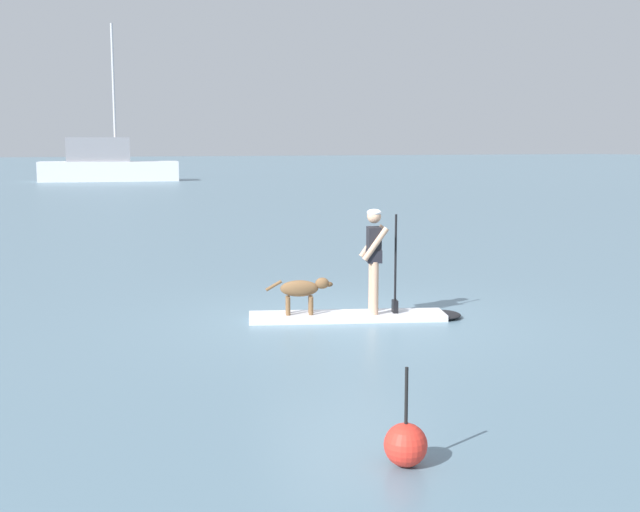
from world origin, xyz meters
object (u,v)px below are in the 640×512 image
person_paddler (375,253)px  moored_boat_far_starboard (106,165)px  paddleboard (361,316)px  marker_buoy (406,444)px  dog (302,290)px

person_paddler → moored_boat_far_starboard: moored_boat_far_starboard is taller
paddleboard → person_paddler: (0.19, -0.07, 1.02)m
moored_boat_far_starboard → marker_buoy: moored_boat_far_starboard is taller
person_paddler → dog: 1.28m
paddleboard → marker_buoy: 5.96m
marker_buoy → dog: bearing=74.0°
paddleboard → moored_boat_far_starboard: 53.83m
person_paddler → moored_boat_far_starboard: 53.87m
paddleboard → marker_buoy: size_ratio=3.87×
paddleboard → person_paddler: person_paddler is taller
paddleboard → marker_buoy: marker_buoy is taller
paddleboard → dog: size_ratio=3.34×
paddleboard → moored_boat_far_starboard: (6.47, 53.43, 1.25)m
dog → paddleboard: bearing=-21.0°
moored_boat_far_starboard → marker_buoy: size_ratio=13.77×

